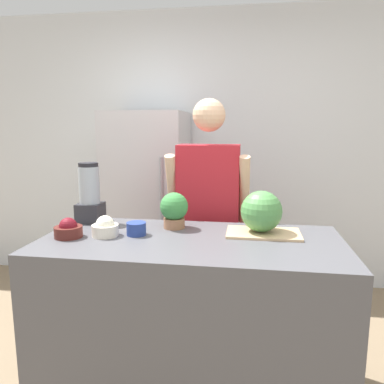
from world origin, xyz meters
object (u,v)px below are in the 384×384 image
at_px(bowl_cherries, 68,230).
at_px(refrigerator, 148,204).
at_px(bowl_cream, 105,228).
at_px(bowl_small_blue, 136,229).
at_px(person, 208,220).
at_px(watermelon, 261,211).
at_px(potted_plant, 174,209).
at_px(blender, 90,195).

bearing_deg(bowl_cherries, refrigerator, 87.77).
xyz_separation_m(refrigerator, bowl_cream, (0.13, -1.37, 0.14)).
bearing_deg(bowl_small_blue, person, 60.43).
relative_size(watermelon, bowl_small_blue, 2.13).
bearing_deg(bowl_small_blue, potted_plant, 44.85).
distance_m(refrigerator, person, 0.97).
height_order(refrigerator, person, person).
bearing_deg(watermelon, potted_plant, 174.52).
relative_size(refrigerator, bowl_cream, 11.31).
bearing_deg(bowl_small_blue, bowl_cream, -165.34).
distance_m(bowl_small_blue, potted_plant, 0.26).
bearing_deg(blender, bowl_small_blue, -32.96).
relative_size(bowl_cherries, bowl_cream, 1.03).
bearing_deg(bowl_cream, refrigerator, 95.58).
height_order(person, bowl_cherries, person).
xyz_separation_m(blender, potted_plant, (0.55, -0.07, -0.06)).
relative_size(person, bowl_small_blue, 15.73).
distance_m(watermelon, potted_plant, 0.51).
relative_size(bowl_cream, blender, 0.39).
relative_size(bowl_cherries, bowl_small_blue, 1.39).
relative_size(bowl_cream, potted_plant, 0.68).
bearing_deg(potted_plant, refrigerator, 112.62).
distance_m(refrigerator, bowl_cream, 1.38).
relative_size(person, potted_plant, 7.98).
relative_size(bowl_cream, bowl_small_blue, 1.35).
distance_m(refrigerator, blender, 1.12).
distance_m(watermelon, bowl_cherries, 1.07).
height_order(bowl_cherries, bowl_small_blue, bowl_cherries).
xyz_separation_m(bowl_cherries, bowl_small_blue, (0.35, 0.10, -0.01)).
xyz_separation_m(refrigerator, watermelon, (0.98, -1.19, 0.23)).
bearing_deg(refrigerator, blender, -94.12).
height_order(bowl_cherries, bowl_cream, bowl_cream).
bearing_deg(refrigerator, bowl_cream, -84.42).
distance_m(bowl_cherries, bowl_small_blue, 0.37).
height_order(watermelon, bowl_cherries, watermelon).
distance_m(refrigerator, bowl_cherries, 1.43).
bearing_deg(blender, potted_plant, -6.77).
height_order(person, blender, person).
xyz_separation_m(person, bowl_cream, (-0.50, -0.64, 0.09)).
height_order(refrigerator, bowl_cherries, refrigerator).
bearing_deg(person, refrigerator, 131.10).
bearing_deg(bowl_cherries, person, 45.07).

